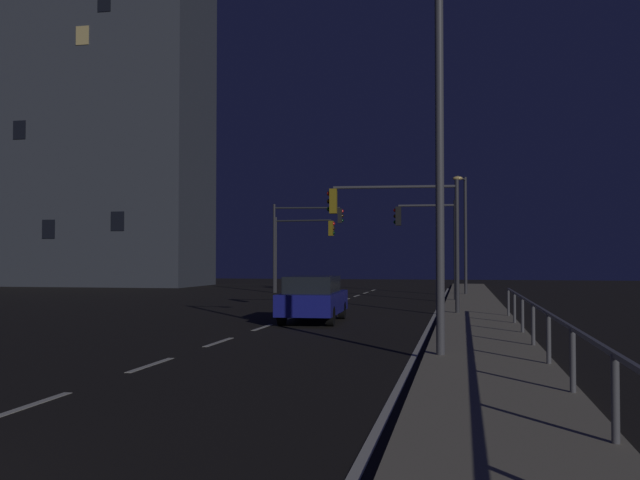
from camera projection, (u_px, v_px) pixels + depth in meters
name	position (u px, v px, depth m)	size (l,w,h in m)	color
ground_plane	(267.00, 326.00, 22.35)	(112.00, 112.00, 0.00)	black
sidewalk_right	(479.00, 328.00, 21.03)	(2.55, 77.00, 0.14)	gray
lane_markings_center	(293.00, 317.00, 25.78)	(0.14, 50.00, 0.01)	silver
lane_edge_line	(434.00, 316.00, 26.23)	(0.14, 53.00, 0.01)	silver
car	(313.00, 298.00, 23.79)	(2.00, 4.47, 1.57)	navy
traffic_light_far_left	(428.00, 230.00, 35.03)	(3.15, 0.39, 4.98)	#38383D
traffic_light_near_right	(302.00, 239.00, 45.15)	(4.06, 0.48, 4.93)	#38383D
traffic_light_far_center	(397.00, 218.00, 26.57)	(5.00, 0.64, 5.02)	#38383D
traffic_light_near_left	(304.00, 230.00, 45.54)	(4.58, 0.89, 5.78)	#38383D
street_lamp_corner	(464.00, 223.00, 40.63)	(0.79, 1.93, 6.85)	#38383D
street_lamp_far_end	(454.00, 132.00, 14.62)	(2.05, 0.36, 7.82)	#4C4C51
barrier_fence	(549.00, 325.00, 13.32)	(0.09, 23.75, 0.98)	#59595E
building_distant	(64.00, 114.00, 59.77)	(24.42, 8.28, 29.30)	#3D424C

